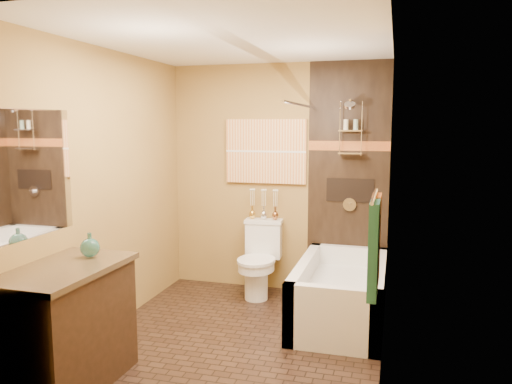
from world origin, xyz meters
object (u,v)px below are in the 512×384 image
(bathtub, at_px, (341,297))
(toilet, at_px, (259,259))
(sunset_painting, at_px, (266,151))
(vanity, at_px, (65,327))

(bathtub, height_order, toilet, toilet)
(bathtub, xyz_separation_m, toilet, (-0.92, 0.46, 0.19))
(sunset_painting, height_order, bathtub, sunset_painting)
(sunset_painting, height_order, toilet, sunset_painting)
(toilet, bearing_deg, bathtub, -31.02)
(vanity, bearing_deg, bathtub, 46.64)
(sunset_painting, relative_size, bathtub, 0.60)
(sunset_painting, relative_size, toilet, 1.12)
(sunset_painting, bearing_deg, vanity, -107.94)
(toilet, distance_m, vanity, 2.35)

